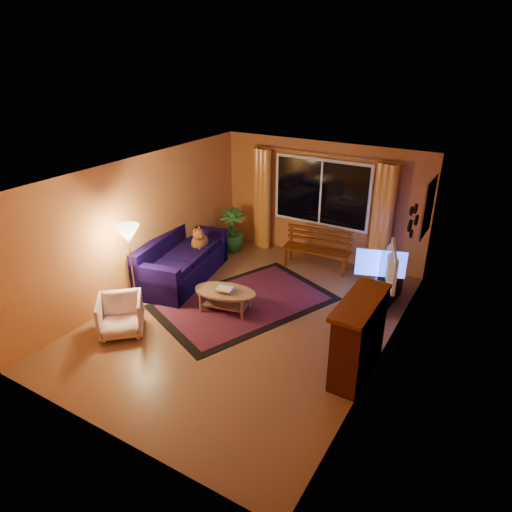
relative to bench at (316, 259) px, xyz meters
The scene contains 22 objects.
floor 2.41m from the bench, 94.94° to the right, with size 4.50×6.00×0.02m, color brown.
ceiling 3.33m from the bench, 94.94° to the right, with size 4.50×6.00×0.02m, color white.
wall_back 1.23m from the bench, 108.52° to the left, with size 4.50×0.02×2.50m, color #C17238.
wall_left 3.59m from the bench, 135.87° to the right, with size 0.02×6.00×2.50m, color #C17238.
wall_right 3.32m from the bench, 49.37° to the right, with size 0.02×6.00×2.50m, color #C17238.
window 1.38m from the bench, 110.53° to the left, with size 2.00×0.02×1.30m, color black.
curtain_rod 2.12m from the bench, 112.18° to the left, with size 0.03×0.03×3.20m, color #BF8C3F.
curtain_left 1.87m from the bench, 162.62° to the left, with size 0.36×0.36×2.24m, color orange.
curtain_right 1.54m from the bench, 23.08° to the left, with size 0.36×0.36×2.24m, color orange.
bench is the anchor object (origin of this frame).
potted_plant 2.03m from the bench, behind, with size 0.54×0.54×0.97m, color #235B1E.
sofa 2.73m from the bench, 139.35° to the right, with size 0.95×2.21×0.90m, color black.
dog 2.42m from the bench, 147.70° to the right, with size 0.30×0.42×0.46m, color brown, non-canonical shape.
armchair 4.14m from the bench, 114.64° to the right, with size 0.67×0.63×0.69m, color beige.
floor_lamp 3.77m from the bench, 122.60° to the right, with size 0.27×0.27×1.59m, color #BF8C3F.
rug 2.05m from the bench, 104.87° to the right, with size 1.93×3.05×0.02m, color maroon.
coffee_table 2.46m from the bench, 105.67° to the right, with size 1.10×1.10×0.40m, color #916E51.
tv_console 1.76m from the bench, 23.83° to the right, with size 0.36×1.07×0.45m, color black.
television 1.84m from the bench, 23.83° to the right, with size 1.08×0.14×0.62m, color black.
fireplace 3.36m from the bench, 56.58° to the right, with size 0.40×1.20×1.10m, color maroon.
mirror_cluster 2.78m from the bench, 28.61° to the right, with size 0.06×0.60×0.56m, color black, non-canonical shape.
painting 2.48m from the bench, ahead, with size 0.04×0.76×0.96m, color #CA4E2F.
Camera 1 is at (3.49, -5.61, 4.19)m, focal length 32.00 mm.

